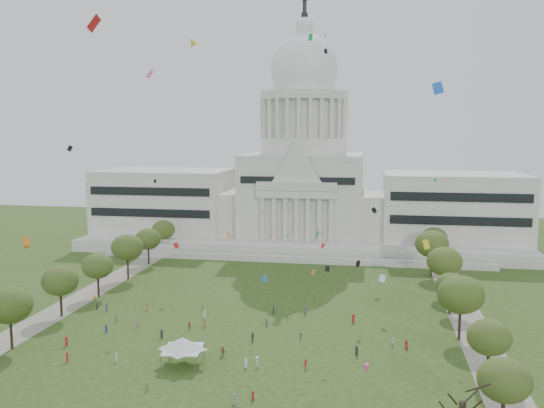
{
  "coord_description": "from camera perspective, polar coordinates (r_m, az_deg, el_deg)",
  "views": [
    {
      "loc": [
        25.8,
        -102.1,
        42.9
      ],
      "look_at": [
        0.0,
        45.0,
        24.0
      ],
      "focal_mm": 38.0,
      "sensor_mm": 36.0,
      "label": 1
    }
  ],
  "objects": [
    {
      "name": "person_3",
      "position": [
        109.42,
        -1.48,
        -15.33
      ],
      "size": [
        1.03,
        1.38,
        1.92
      ],
      "primitive_type": "imported",
      "rotation": [
        0.0,
        0.0,
        5.06
      ],
      "color": "silver",
      "rests_on": "ground"
    },
    {
      "name": "row_tree_l_5",
      "position": [
        190.26,
        -12.17,
        -3.39
      ],
      "size": [
        8.33,
        8.33,
        11.85
      ],
      "color": "black",
      "rests_on": "ground"
    },
    {
      "name": "row_tree_r_0",
      "position": [
        91.7,
        22.04,
        -15.88
      ],
      "size": [
        7.67,
        7.67,
        10.91
      ],
      "color": "black",
      "rests_on": "ground"
    },
    {
      "name": "row_tree_l_4",
      "position": [
        172.86,
        -14.15,
        -4.19
      ],
      "size": [
        9.29,
        9.29,
        13.21
      ],
      "color": "black",
      "rests_on": "ground"
    },
    {
      "name": "row_tree_r_4",
      "position": [
        156.95,
        16.72,
        -5.46
      ],
      "size": [
        9.19,
        9.19,
        13.06
      ],
      "color": "black",
      "rests_on": "ground"
    },
    {
      "name": "kite_swarm",
      "position": [
        116.59,
        -0.75,
        -1.35
      ],
      "size": [
        82.92,
        99.35,
        58.14
      ],
      "color": "green",
      "rests_on": "ground"
    },
    {
      "name": "ground",
      "position": [
        113.71,
        -4.06,
        -14.97
      ],
      "size": [
        400.0,
        400.0,
        0.0
      ],
      "primitive_type": "plane",
      "color": "#2C4517",
      "rests_on": "ground"
    },
    {
      "name": "distant_crowd",
      "position": [
        128.06,
        -7.24,
        -12.0
      ],
      "size": [
        63.37,
        36.38,
        1.95
      ],
      "color": "#B21E1E",
      "rests_on": "ground"
    },
    {
      "name": "row_tree_l_1",
      "position": [
        125.95,
        -24.56,
        -9.09
      ],
      "size": [
        8.86,
        8.86,
        12.59
      ],
      "color": "black",
      "rests_on": "ground"
    },
    {
      "name": "person_2",
      "position": [
        121.18,
        11.86,
        -13.24
      ],
      "size": [
        0.97,
        0.79,
        1.73
      ],
      "primitive_type": "imported",
      "rotation": [
        0.0,
        0.0,
        0.38
      ],
      "color": "silver",
      "rests_on": "ground"
    },
    {
      "name": "row_tree_r_1",
      "position": [
        108.3,
        20.72,
        -12.26
      ],
      "size": [
        7.58,
        7.58,
        10.78
      ],
      "color": "black",
      "rests_on": "ground"
    },
    {
      "name": "row_tree_l_2",
      "position": [
        143.03,
        -20.26,
        -7.16
      ],
      "size": [
        8.42,
        8.42,
        11.97
      ],
      "color": "black",
      "rests_on": "ground"
    },
    {
      "name": "person_8",
      "position": [
        129.7,
        -8.18,
        -11.83
      ],
      "size": [
        0.78,
        0.55,
        1.48
      ],
      "primitive_type": "imported",
      "rotation": [
        0.0,
        0.0,
        2.98
      ],
      "color": "#B21E1E",
      "rests_on": "ground"
    },
    {
      "name": "path_right",
      "position": [
        140.64,
        18.88,
        -10.94
      ],
      "size": [
        8.0,
        160.0,
        0.04
      ],
      "primitive_type": "cube",
      "color": "gray",
      "rests_on": "ground"
    },
    {
      "name": "person_4",
      "position": [
        121.18,
        -1.93,
        -13.01
      ],
      "size": [
        1.02,
        1.34,
        2.03
      ],
      "primitive_type": "imported",
      "rotation": [
        0.0,
        0.0,
        4.36
      ],
      "color": "#4C4C51",
      "rests_on": "ground"
    },
    {
      "name": "row_tree_l_6",
      "position": [
        207.49,
        -10.71,
        -2.52
      ],
      "size": [
        8.19,
        8.19,
        11.64
      ],
      "color": "black",
      "rests_on": "ground"
    },
    {
      "name": "person_5",
      "position": [
        114.38,
        -4.89,
        -14.35
      ],
      "size": [
        1.82,
        1.26,
        1.83
      ],
      "primitive_type": "imported",
      "rotation": [
        0.0,
        0.0,
        2.76
      ],
      "color": "olive",
      "rests_on": "ground"
    },
    {
      "name": "person_7",
      "position": [
        102.73,
        -12.28,
        -17.19
      ],
      "size": [
        0.64,
        0.68,
        1.5
      ],
      "primitive_type": "imported",
      "rotation": [
        0.0,
        0.0,
        4.09
      ],
      "color": "olive",
      "rests_on": "ground"
    },
    {
      "name": "row_tree_r_5",
      "position": [
        176.3,
        15.56,
        -3.83
      ],
      "size": [
        9.82,
        9.82,
        13.96
      ],
      "color": "black",
      "rests_on": "ground"
    },
    {
      "name": "big_bare_tree",
      "position": [
        82.53,
        18.4,
        -17.68
      ],
      "size": [
        6.0,
        5.0,
        12.8
      ],
      "color": "black",
      "rests_on": "ground"
    },
    {
      "name": "row_tree_r_6",
      "position": [
        194.36,
        15.77,
        -3.25
      ],
      "size": [
        8.42,
        8.42,
        11.97
      ],
      "color": "black",
      "rests_on": "ground"
    },
    {
      "name": "person_10",
      "position": [
        122.27,
        2.86,
        -12.95
      ],
      "size": [
        0.54,
        0.94,
        1.56
      ],
      "primitive_type": "imported",
      "rotation": [
        0.0,
        0.0,
        1.62
      ],
      "color": "#4C4C51",
      "rests_on": "ground"
    },
    {
      "name": "person_9",
      "position": [
        108.89,
        3.36,
        -15.52
      ],
      "size": [
        1.11,
        1.21,
        1.69
      ],
      "primitive_type": "imported",
      "rotation": [
        0.0,
        0.0,
        0.91
      ],
      "color": "#B21E1E",
      "rests_on": "ground"
    },
    {
      "name": "row_tree_l_3",
      "position": [
        156.8,
        -16.9,
        -5.89
      ],
      "size": [
        8.12,
        8.12,
        11.55
      ],
      "color": "black",
      "rests_on": "ground"
    },
    {
      "name": "person_11",
      "position": [
        96.17,
        -3.71,
        -18.7
      ],
      "size": [
        1.62,
        1.68,
        1.81
      ],
      "primitive_type": "imported",
      "rotation": [
        0.0,
        0.0,
        2.31
      ],
      "color": "silver",
      "rests_on": "ground"
    },
    {
      "name": "person_6",
      "position": [
        97.27,
        -1.91,
        -18.43
      ],
      "size": [
        0.79,
        0.93,
        1.63
      ],
      "primitive_type": "imported",
      "rotation": [
        0.0,
        0.0,
        1.97
      ],
      "color": "#B21E1E",
      "rests_on": "ground"
    },
    {
      "name": "path_left",
      "position": [
        157.27,
        -18.73,
        -9.0
      ],
      "size": [
        8.0,
        160.0,
        0.04
      ],
      "primitive_type": "cube",
      "color": "gray",
      "rests_on": "ground"
    },
    {
      "name": "capitol",
      "position": [
        218.2,
        3.11,
        1.78
      ],
      "size": [
        160.0,
        64.5,
        91.3
      ],
      "color": "beige",
      "rests_on": "ground"
    },
    {
      "name": "row_tree_r_2",
      "position": [
        125.42,
        18.2,
        -8.53
      ],
      "size": [
        9.55,
        9.55,
        13.58
      ],
      "color": "black",
      "rests_on": "ground"
    },
    {
      "name": "row_tree_r_3",
      "position": [
        142.42,
        17.28,
        -7.69
      ],
      "size": [
        7.01,
        7.01,
        9.98
      ],
      "color": "black",
      "rests_on": "ground"
    },
    {
      "name": "event_tent",
      "position": [
        110.31,
        -8.84,
        -13.45
      ],
      "size": [
        10.53,
        10.53,
        5.33
      ],
      "color": "#4C4C4C",
      "rests_on": "ground"
    },
    {
      "name": "person_0",
      "position": [
        120.49,
        13.17,
        -13.39
      ],
      "size": [
        1.01,
        0.84,
        1.77
      ],
      "primitive_type": "imported",
      "rotation": [
        0.0,
        0.0,
        5.9
      ],
      "color": "#B21E1E",
      "rests_on": "ground"
    }
  ]
}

